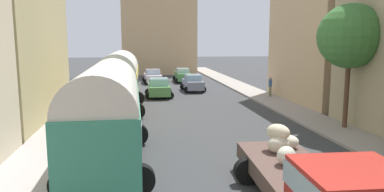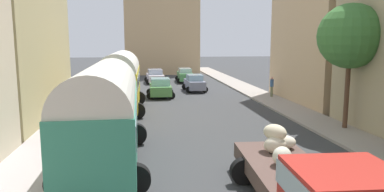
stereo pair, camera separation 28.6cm
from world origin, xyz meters
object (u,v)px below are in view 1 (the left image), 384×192
cargo_truck_0 (319,185)px  car_2 (159,88)px  parked_bus_1 (120,79)px  parked_bus_0 (107,111)px  car_0 (193,83)px  car_1 (183,75)px  car_3 (153,76)px  pedestrian_3 (270,86)px

cargo_truck_0 → car_2: size_ratio=2.06×
parked_bus_1 → cargo_truck_0: (5.71, -16.59, -1.09)m
parked_bus_0 → car_0: parked_bus_0 is taller
cargo_truck_0 → car_1: cargo_truck_0 is taller
parked_bus_0 → parked_bus_1: 11.07m
car_2 → car_1: bearing=72.5°
parked_bus_1 → car_1: bearing=69.2°
car_0 → car_3: car_0 is taller
car_2 → car_3: size_ratio=0.93×
parked_bus_0 → car_1: size_ratio=2.12×
parked_bus_1 → car_2: 6.77m
parked_bus_1 → car_3: size_ratio=2.07×
parked_bus_0 → car_1: 28.63m
parked_bus_0 → pedestrian_3: (12.21, 15.12, -1.14)m
parked_bus_1 → car_0: 11.23m
cargo_truck_0 → pedestrian_3: 21.63m
car_1 → car_3: bearing=-170.0°
car_0 → car_2: car_2 is taller
cargo_truck_0 → car_2: 22.68m
parked_bus_1 → cargo_truck_0: bearing=-71.0°
parked_bus_1 → pedestrian_3: size_ratio=4.49×
car_0 → pedestrian_3: size_ratio=2.06×
car_1 → parked_bus_1: bearing=-110.8°
cargo_truck_0 → car_1: 33.40m
cargo_truck_0 → pedestrian_3: bearing=72.6°
parked_bus_0 → pedestrian_3: parked_bus_0 is taller
car_2 → pedestrian_3: pedestrian_3 is taller
parked_bus_0 → car_0: (6.41, 20.19, -1.40)m
car_1 → car_3: 3.53m
car_0 → car_2: bearing=-136.9°
parked_bus_0 → car_3: 27.44m
car_0 → parked_bus_1: bearing=-125.0°
parked_bus_0 → parked_bus_1: (0.02, 11.07, 0.06)m
parked_bus_1 → car_1: size_ratio=1.90×
car_2 → cargo_truck_0: bearing=-83.0°
cargo_truck_0 → pedestrian_3: (6.48, 20.64, -0.11)m
car_0 → pedestrian_3: pedestrian_3 is taller
car_3 → pedestrian_3: size_ratio=2.17×
parked_bus_0 → car_2: parked_bus_0 is taller
parked_bus_0 → cargo_truck_0: 8.03m
parked_bus_0 → parked_bus_1: parked_bus_1 is taller
parked_bus_0 → car_2: size_ratio=2.49×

